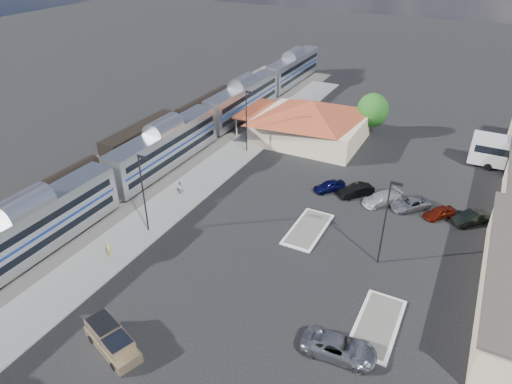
% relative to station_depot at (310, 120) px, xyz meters
% --- Properties ---
extents(ground, '(280.00, 280.00, 0.00)m').
position_rel_station_depot_xyz_m(ground, '(4.56, -24.00, -3.13)').
color(ground, black).
rests_on(ground, ground).
extents(railbed, '(16.00, 100.00, 0.12)m').
position_rel_station_depot_xyz_m(railbed, '(-16.44, -16.00, -3.07)').
color(railbed, '#4C4944').
rests_on(railbed, ground).
extents(platform, '(5.50, 92.00, 0.18)m').
position_rel_station_depot_xyz_m(platform, '(-7.44, -18.00, -3.04)').
color(platform, gray).
rests_on(platform, ground).
extents(passenger_train, '(3.00, 104.00, 5.55)m').
position_rel_station_depot_xyz_m(passenger_train, '(-13.44, -17.23, -0.26)').
color(passenger_train, silver).
rests_on(passenger_train, ground).
extents(freight_cars, '(2.80, 46.00, 4.00)m').
position_rel_station_depot_xyz_m(freight_cars, '(-19.44, -14.90, -1.21)').
color(freight_cars, black).
rests_on(freight_cars, ground).
extents(station_depot, '(18.35, 12.24, 6.20)m').
position_rel_station_depot_xyz_m(station_depot, '(0.00, 0.00, 0.00)').
color(station_depot, '#C0AE8C').
rests_on(station_depot, ground).
extents(traffic_island_south, '(3.30, 7.50, 0.21)m').
position_rel_station_depot_xyz_m(traffic_island_south, '(8.56, -22.00, -3.03)').
color(traffic_island_south, silver).
rests_on(traffic_island_south, ground).
extents(traffic_island_north, '(3.30, 7.50, 0.21)m').
position_rel_station_depot_xyz_m(traffic_island_north, '(18.56, -32.00, -3.03)').
color(traffic_island_north, silver).
rests_on(traffic_island_north, ground).
extents(lamp_plat_s, '(1.08, 0.25, 9.00)m').
position_rel_station_depot_xyz_m(lamp_plat_s, '(-6.34, -30.00, 2.21)').
color(lamp_plat_s, black).
rests_on(lamp_plat_s, ground).
extents(lamp_plat_n, '(1.08, 0.25, 9.00)m').
position_rel_station_depot_xyz_m(lamp_plat_n, '(-6.34, -8.00, 2.21)').
color(lamp_plat_n, black).
rests_on(lamp_plat_n, ground).
extents(lamp_lot, '(1.08, 0.25, 9.00)m').
position_rel_station_depot_xyz_m(lamp_lot, '(16.66, -24.00, 2.21)').
color(lamp_lot, black).
rests_on(lamp_lot, ground).
extents(tree_depot, '(4.71, 4.71, 6.63)m').
position_rel_station_depot_xyz_m(tree_depot, '(7.56, 6.00, 0.89)').
color(tree_depot, '#382314').
rests_on(tree_depot, ground).
extents(pickup_truck, '(5.78, 3.65, 1.88)m').
position_rel_station_depot_xyz_m(pickup_truck, '(1.18, -43.67, -2.24)').
color(pickup_truck, '#A08762').
rests_on(pickup_truck, ground).
extents(suv, '(5.88, 3.05, 1.58)m').
position_rel_station_depot_xyz_m(suv, '(16.69, -36.25, -2.34)').
color(suv, '#93949A').
rests_on(suv, ground).
extents(person_a, '(0.58, 0.69, 1.61)m').
position_rel_station_depot_xyz_m(person_a, '(-6.94, -35.30, -2.15)').
color(person_a, '#E2D946').
rests_on(person_a, platform).
extents(person_b, '(0.89, 0.97, 1.62)m').
position_rel_station_depot_xyz_m(person_b, '(-7.94, -22.12, -2.14)').
color(person_b, silver).
rests_on(person_b, platform).
extents(parked_car_a, '(3.80, 4.06, 1.35)m').
position_rel_station_depot_xyz_m(parked_car_a, '(7.78, -13.10, -2.45)').
color(parked_car_a, '#0D0E41').
rests_on(parked_car_a, ground).
extents(parked_car_b, '(4.08, 4.28, 1.45)m').
position_rel_station_depot_xyz_m(parked_car_b, '(10.98, -12.80, -2.41)').
color(parked_car_b, black).
rests_on(parked_car_b, ground).
extents(parked_car_c, '(4.56, 5.04, 1.41)m').
position_rel_station_depot_xyz_m(parked_car_c, '(14.18, -13.10, -2.43)').
color(parked_car_c, silver).
rests_on(parked_car_c, ground).
extents(parked_car_d, '(4.73, 4.81, 1.28)m').
position_rel_station_depot_xyz_m(parked_car_d, '(17.38, -12.80, -2.49)').
color(parked_car_d, gray).
rests_on(parked_car_d, ground).
extents(parked_car_e, '(3.54, 3.83, 1.27)m').
position_rel_station_depot_xyz_m(parked_car_e, '(20.58, -13.10, -2.50)').
color(parked_car_e, maroon).
rests_on(parked_car_e, ground).
extents(parked_car_f, '(4.08, 4.26, 1.44)m').
position_rel_station_depot_xyz_m(parked_car_f, '(23.78, -12.80, -2.41)').
color(parked_car_f, black).
rests_on(parked_car_f, ground).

